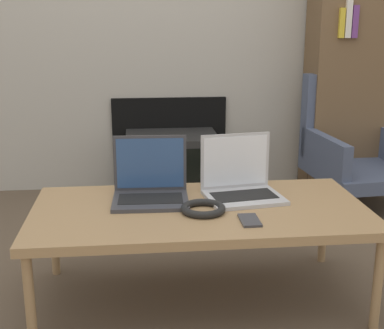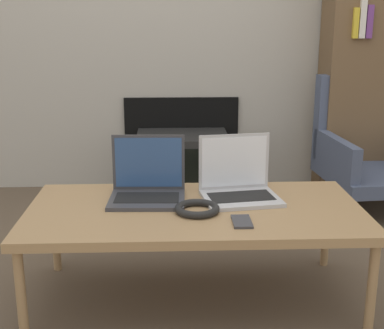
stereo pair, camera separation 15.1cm
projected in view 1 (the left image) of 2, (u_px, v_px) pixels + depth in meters
name	position (u px, v px, depth m)	size (l,w,h in m)	color
ground_plane	(203.00, 313.00, 2.11)	(14.00, 14.00, 0.00)	brown
table	(200.00, 214.00, 2.12)	(1.33, 0.66, 0.40)	#9E7A51
laptop_left	(150.00, 186.00, 2.20)	(0.31, 0.26, 0.25)	#38383D
laptop_right	(241.00, 183.00, 2.24)	(0.34, 0.29, 0.25)	#B2B2B7
headphones	(203.00, 208.00, 2.06)	(0.17, 0.17, 0.03)	black
phone	(250.00, 220.00, 1.97)	(0.07, 0.13, 0.01)	#333338
tv	(172.00, 166.00, 3.44)	(0.58, 0.43, 0.41)	black
armchair	(354.00, 145.00, 3.35)	(0.60, 0.71, 0.78)	#47516B
bookshelf	(376.00, 51.00, 3.45)	(0.86, 0.32, 1.83)	brown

